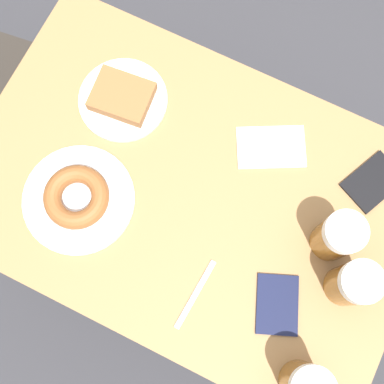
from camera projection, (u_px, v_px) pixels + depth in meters
ground_plane at (192, 242)px, 1.92m from camera, size 8.00×8.00×0.00m
table at (192, 201)px, 1.26m from camera, size 0.67×1.01×0.75m
plate_with_cake at (122, 98)px, 1.23m from camera, size 0.21×0.21×0.04m
plate_with_donut at (77, 198)px, 1.17m from camera, size 0.25×0.25×0.05m
beer_mug_left at (338, 237)px, 1.09m from camera, size 0.09×0.09×0.15m
beer_mug_right at (353, 284)px, 1.07m from camera, size 0.09×0.09×0.15m
napkin_folded at (271, 147)px, 1.21m from camera, size 0.16×0.18×0.00m
fork at (195, 294)px, 1.14m from camera, size 0.16×0.02×0.00m
passport_near_edge at (277, 305)px, 1.13m from camera, size 0.15×0.13×0.01m
passport_far_edge at (373, 182)px, 1.19m from camera, size 0.15×0.13×0.01m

